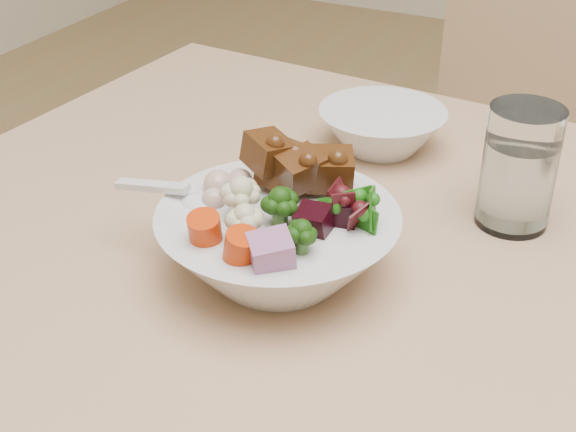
% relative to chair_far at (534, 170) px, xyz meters
% --- Properties ---
extents(chair_far, '(0.45, 0.45, 0.90)m').
position_rel_chair_far_xyz_m(chair_far, '(0.00, 0.00, 0.00)').
color(chair_far, '#A6805E').
rests_on(chair_far, ground).
extents(food_bowl, '(0.21, 0.21, 0.11)m').
position_rel_chair_far_xyz_m(food_bowl, '(-0.12, -0.63, 0.21)').
color(food_bowl, silver).
rests_on(food_bowl, dining_table).
extents(soup_spoon, '(0.11, 0.03, 0.02)m').
position_rel_chair_far_xyz_m(soup_spoon, '(-0.20, -0.64, 0.23)').
color(soup_spoon, silver).
rests_on(soup_spoon, food_bowl).
extents(water_glass, '(0.07, 0.07, 0.12)m').
position_rel_chair_far_xyz_m(water_glass, '(0.04, -0.45, 0.22)').
color(water_glass, white).
rests_on(water_glass, dining_table).
extents(side_bowl, '(0.14, 0.14, 0.05)m').
position_rel_chair_far_xyz_m(side_bowl, '(-0.13, -0.36, 0.19)').
color(side_bowl, silver).
rests_on(side_bowl, dining_table).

